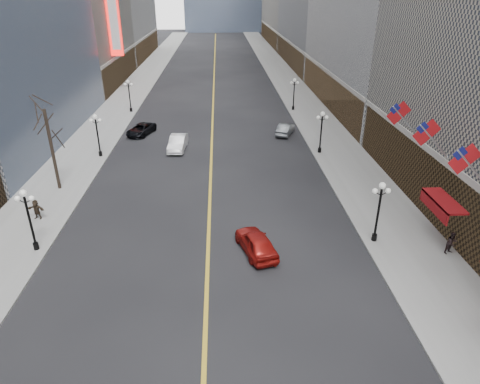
{
  "coord_description": "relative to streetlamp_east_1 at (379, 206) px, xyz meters",
  "views": [
    {
      "loc": [
        1.01,
        4.53,
        16.47
      ],
      "look_at": [
        1.95,
        23.96,
        7.1
      ],
      "focal_mm": 32.0,
      "sensor_mm": 36.0,
      "label": 1
    }
  ],
  "objects": [
    {
      "name": "flag_3",
      "position": [
        3.51,
        -3.0,
        4.39
      ],
      "size": [
        2.87,
        0.12,
        2.87
      ],
      "color": "#B2B2B7",
      "rests_on": "ground"
    },
    {
      "name": "ped_west_far",
      "position": [
        -25.12,
        4.4,
        -1.96
      ],
      "size": [
        1.53,
        0.75,
        1.59
      ],
      "primitive_type": "imported",
      "rotation": [
        0.0,
        0.0,
        -0.23
      ],
      "color": "black",
      "rests_on": "sidewalk_west"
    },
    {
      "name": "car_nb_far",
      "position": [
        -20.49,
        25.65,
        -2.24
      ],
      "size": [
        3.56,
        5.2,
        1.32
      ],
      "primitive_type": "imported",
      "rotation": [
        0.0,
        0.0,
        -0.32
      ],
      "color": "black",
      "rests_on": "ground"
    },
    {
      "name": "lane_line",
      "position": [
        -11.8,
        50.0,
        -2.89
      ],
      "size": [
        0.25,
        200.0,
        0.02
      ],
      "primitive_type": "cube",
      "color": "gold",
      "rests_on": "ground"
    },
    {
      "name": "ped_east_walk",
      "position": [
        4.6,
        -1.83,
        -1.95
      ],
      "size": [
        0.88,
        0.68,
        1.6
      ],
      "primitive_type": "imported",
      "rotation": [
        0.0,
        0.0,
        0.37
      ],
      "color": "black",
      "rests_on": "sidewalk_east"
    },
    {
      "name": "streetlamp_east_1",
      "position": [
        0.0,
        0.0,
        0.0
      ],
      "size": [
        1.26,
        0.44,
        4.52
      ],
      "color": "black",
      "rests_on": "sidewalk_east"
    },
    {
      "name": "car_sb_far",
      "position": [
        -2.8,
        24.78,
        -2.2
      ],
      "size": [
        2.92,
        4.52,
        1.41
      ],
      "primitive_type": "imported",
      "rotation": [
        0.0,
        0.0,
        2.77
      ],
      "color": "#565B5F",
      "rests_on": "ground"
    },
    {
      "name": "flag_5",
      "position": [
        3.51,
        7.0,
        4.39
      ],
      "size": [
        2.87,
        0.12,
        2.87
      ],
      "color": "#B2B2B7",
      "rests_on": "ground"
    },
    {
      "name": "streetlamp_east_3",
      "position": [
        0.0,
        36.0,
        0.0
      ],
      "size": [
        1.26,
        0.44,
        4.52
      ],
      "color": "black",
      "rests_on": "sidewalk_east"
    },
    {
      "name": "car_nb_mid",
      "position": [
        -15.54,
        19.99,
        -2.11
      ],
      "size": [
        2.05,
        4.94,
        1.59
      ],
      "primitive_type": "imported",
      "rotation": [
        0.0,
        0.0,
        -0.08
      ],
      "color": "silver",
      "rests_on": "ground"
    },
    {
      "name": "streetlamp_west_2",
      "position": [
        -23.6,
        18.0,
        0.0
      ],
      "size": [
        1.26,
        0.44,
        4.52
      ],
      "color": "black",
      "rests_on": "sidewalk_west"
    },
    {
      "name": "car_sb_mid",
      "position": [
        -8.5,
        -0.89,
        -2.12
      ],
      "size": [
        3.07,
        4.93,
        1.56
      ],
      "primitive_type": "imported",
      "rotation": [
        0.0,
        0.0,
        3.43
      ],
      "color": "maroon",
      "rests_on": "ground"
    },
    {
      "name": "streetlamp_east_2",
      "position": [
        0.0,
        18.0,
        0.0
      ],
      "size": [
        1.26,
        0.44,
        4.52
      ],
      "color": "black",
      "rests_on": "sidewalk_east"
    },
    {
      "name": "streetlamp_west_1",
      "position": [
        -23.6,
        0.0,
        0.0
      ],
      "size": [
        1.26,
        0.44,
        4.52
      ],
      "color": "black",
      "rests_on": "sidewalk_west"
    },
    {
      "name": "streetlamp_west_3",
      "position": [
        -23.6,
        36.0,
        0.0
      ],
      "size": [
        1.26,
        0.44,
        4.52
      ],
      "color": "black",
      "rests_on": "sidewalk_west"
    },
    {
      "name": "tree_west_far",
      "position": [
        -25.3,
        10.0,
        3.34
      ],
      "size": [
        3.6,
        3.6,
        7.92
      ],
      "color": "#2D231C",
      "rests_on": "sidewalk_west"
    },
    {
      "name": "sidewalk_east",
      "position": [
        2.2,
        40.0,
        -2.83
      ],
      "size": [
        6.0,
        230.0,
        0.15
      ],
      "primitive_type": "cube",
      "color": "gray",
      "rests_on": "ground"
    },
    {
      "name": "awning_c",
      "position": [
        4.3,
        -0.0,
        0.18
      ],
      "size": [
        1.4,
        4.0,
        0.93
      ],
      "color": "maroon",
      "rests_on": "ground"
    },
    {
      "name": "theatre_marquee",
      "position": [
        -27.68,
        50.0,
        9.1
      ],
      "size": [
        2.0,
        0.55,
        12.0
      ],
      "color": "red",
      "rests_on": "ground"
    },
    {
      "name": "sidewalk_west",
      "position": [
        -25.8,
        40.0,
        -2.83
      ],
      "size": [
        6.0,
        230.0,
        0.15
      ],
      "primitive_type": "cube",
      "color": "gray",
      "rests_on": "ground"
    },
    {
      "name": "flag_4",
      "position": [
        3.51,
        2.0,
        4.39
      ],
      "size": [
        2.87,
        0.12,
        2.87
      ],
      "color": "#B2B2B7",
      "rests_on": "ground"
    }
  ]
}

